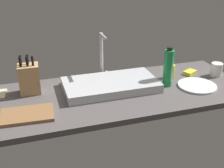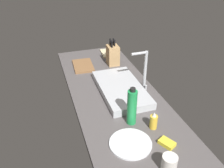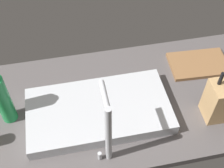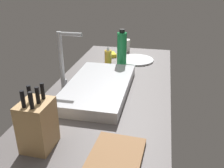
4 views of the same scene
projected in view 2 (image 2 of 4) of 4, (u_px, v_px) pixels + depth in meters
countertop_slab at (113, 93)px, 186.41cm from camera, size 177.61×65.26×3.50cm
sink_basin at (121, 89)px, 183.64cm from camera, size 59.18×31.41×5.44cm
faucet at (144, 68)px, 180.90cm from camera, size 5.50×13.24×31.46cm
knife_block at (113, 55)px, 222.70cm from camera, size 12.52×10.70×24.26cm
cutting_board at (83, 66)px, 222.36cm from camera, size 28.87×19.37×1.80cm
soap_bottle at (154, 121)px, 146.48cm from camera, size 4.87×4.87×11.91cm
water_bottle at (132, 107)px, 147.11cm from camera, size 6.23×6.23×26.13cm
dinner_plate at (130, 143)px, 136.40cm from camera, size 24.86×24.86×1.20cm
dish_towel at (108, 53)px, 248.77cm from camera, size 22.36×14.17×1.20cm
coffee_mug at (169, 163)px, 119.00cm from camera, size 7.92×7.92×9.27cm
dish_sponge at (167, 143)px, 135.85cm from camera, size 10.74×9.41×2.40cm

